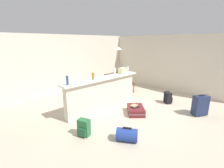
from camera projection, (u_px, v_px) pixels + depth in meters
ground_plane at (123, 108)px, 5.59m from camera, size 13.00×13.00×0.05m
wall_back at (74, 63)px, 7.37m from camera, size 6.60×0.10×2.50m
wall_right at (162, 62)px, 7.53m from camera, size 0.10×6.00×2.50m
partition_half_wall at (103, 94)px, 5.35m from camera, size 2.80×0.20×1.03m
bar_countertop at (103, 78)px, 5.21m from camera, size 2.96×0.40×0.05m
bottle_blue at (67, 80)px, 4.29m from camera, size 0.07×0.07×0.25m
bottle_amber at (93, 76)px, 4.88m from camera, size 0.07×0.07×0.22m
bottle_white at (115, 72)px, 5.42m from camera, size 0.07×0.07×0.27m
bottle_clear at (128, 69)px, 6.03m from camera, size 0.07×0.07×0.23m
grocery_bag at (122, 71)px, 5.74m from camera, size 0.26×0.18×0.22m
dining_table at (118, 76)px, 7.49m from camera, size 1.10×0.80×0.74m
dining_chair_near_partition at (128, 81)px, 7.12m from camera, size 0.45×0.45×0.93m
pendant_lamp at (118, 48)px, 7.26m from camera, size 0.34×0.34×0.69m
suitcase_flat_maroon at (136, 110)px, 5.07m from camera, size 0.83×0.84×0.22m
duffel_bag_blue at (127, 135)px, 3.66m from camera, size 0.52×0.57×0.34m
backpack_black at (168, 98)px, 5.88m from camera, size 0.33×0.34×0.42m
backpack_green at (84, 128)px, 3.84m from camera, size 0.31×0.33×0.42m
suitcase_upright_navy at (200, 105)px, 4.88m from camera, size 0.50×0.43×0.67m
book_stack at (135, 106)px, 5.02m from camera, size 0.26×0.23×0.06m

